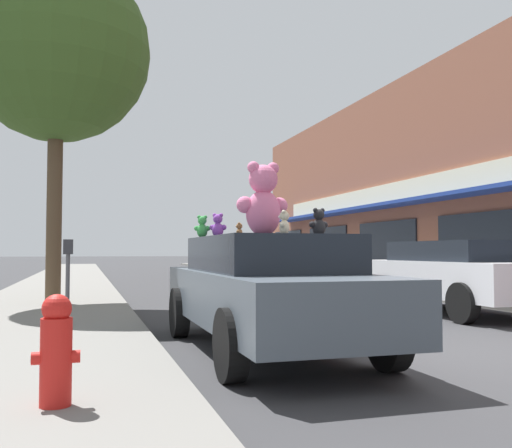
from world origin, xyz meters
TOP-DOWN VIEW (x-y plane):
  - ground_plane at (0.00, 0.00)m, footprint 260.00×260.00m
  - sidewalk_near at (-5.25, 0.00)m, footprint 3.12×90.00m
  - plush_art_car at (-2.40, 0.77)m, footprint 1.89×4.79m
  - teddy_bear_giant at (-2.48, 0.68)m, footprint 0.67×0.42m
  - teddy_bear_brown at (-2.49, 1.77)m, footprint 0.13×0.17m
  - teddy_bear_purple at (-2.84, 1.57)m, footprint 0.24×0.20m
  - teddy_bear_green at (-3.03, 1.69)m, footprint 0.23×0.16m
  - teddy_bear_black at (-1.78, 0.59)m, footprint 0.26×0.17m
  - teddy_bear_cream at (-2.34, 0.31)m, footprint 0.18×0.22m
  - parked_car_far_center at (2.47, 3.65)m, footprint 1.96×4.23m
  - street_tree at (-5.20, 6.94)m, footprint 4.01×4.01m
  - fire_hydrant at (-4.75, -1.63)m, footprint 0.33×0.22m
  - parking_meter at (-4.80, 2.95)m, footprint 0.14×0.10m

SIDE VIEW (x-z plane):
  - ground_plane at x=0.00m, z-range 0.00..0.00m
  - sidewalk_near at x=-5.25m, z-range 0.00..0.14m
  - fire_hydrant at x=-4.75m, z-range 0.14..0.93m
  - plush_art_car at x=-2.40m, z-range 0.07..1.48m
  - parked_car_far_center at x=2.47m, z-range 0.09..1.52m
  - parking_meter at x=-4.80m, z-range 0.31..1.58m
  - teddy_bear_brown at x=-2.49m, z-range 1.41..1.63m
  - teddy_bear_cream at x=-2.34m, z-range 1.41..1.71m
  - teddy_bear_green at x=-3.03m, z-range 1.41..1.72m
  - teddy_bear_purple at x=-2.84m, z-range 1.41..1.74m
  - teddy_bear_black at x=-1.78m, z-range 1.41..1.76m
  - teddy_bear_giant at x=-2.48m, z-range 1.40..2.31m
  - street_tree at x=-5.20m, z-range 1.85..9.32m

